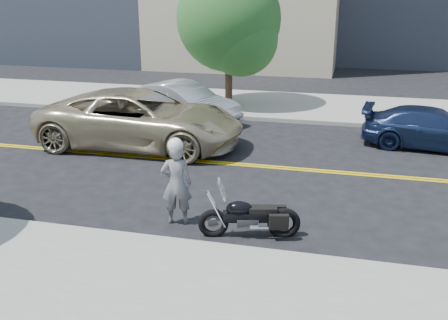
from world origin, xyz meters
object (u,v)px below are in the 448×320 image
motorcycle (250,208)px  parked_car_silver (183,103)px  suv (141,119)px  parked_car_blue (433,129)px  motorcyclist (176,181)px

motorcycle → parked_car_silver: size_ratio=0.45×
motorcycle → suv: 6.94m
motorcycle → parked_car_blue: (4.33, 7.30, 0.01)m
motorcycle → parked_car_blue: size_ratio=0.47×
motorcycle → parked_car_blue: parked_car_blue is taller
motorcyclist → suv: 5.79m
suv → parked_car_silver: suv is taller
motorcyclist → motorcycle: motorcyclist is taller
suv → parked_car_blue: 9.08m
parked_car_blue → suv: bearing=109.2°
suv → parked_car_silver: (0.31, 3.21, -0.16)m
motorcyclist → suv: motorcyclist is taller
motorcycle → parked_car_blue: bearing=45.2°
motorcyclist → parked_car_blue: 9.24m
motorcyclist → suv: (-2.89, 5.02, -0.06)m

